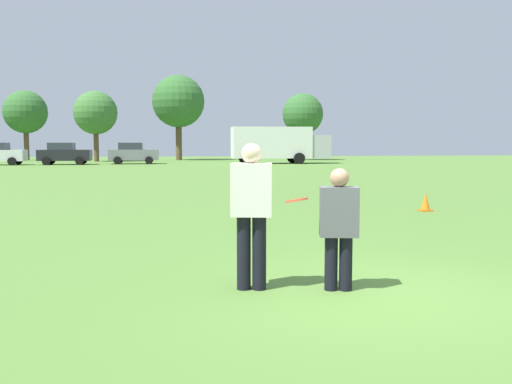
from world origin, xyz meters
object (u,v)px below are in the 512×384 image
player_thrower (251,208)px  parked_car_mid_left (64,153)px  player_defender (339,223)px  frisbee (297,200)px  traffic_cone (425,202)px  parked_car_center (133,153)px  box_truck (278,143)px

player_thrower → parked_car_mid_left: parked_car_mid_left is taller
player_defender → parked_car_mid_left: 43.60m
frisbee → parked_car_mid_left: 43.46m
frisbee → traffic_cone: size_ratio=0.57×
parked_car_center → parked_car_mid_left: bearing=-170.9°
parked_car_mid_left → player_defender: bearing=-75.4°
parked_car_center → box_truck: (12.48, -1.04, 0.83)m
player_thrower → parked_car_center: bearing=95.8°
player_thrower → player_defender: size_ratio=1.20×
player_thrower → parked_car_center: (-4.38, 42.91, -0.08)m
frisbee → box_truck: size_ratio=0.03×
frisbee → parked_car_mid_left: bearing=103.9°
traffic_cone → parked_car_center: parked_car_center is taller
player_defender → traffic_cone: player_defender is taller
player_thrower → frisbee: player_thrower is taller
traffic_cone → parked_car_mid_left: 38.10m
player_defender → box_truck: box_truck is taller
player_defender → box_truck: (7.08, 42.05, 0.93)m
frisbee → parked_car_center: (-4.89, 43.08, -0.18)m
player_defender → parked_car_center: parked_car_center is taller
player_defender → box_truck: size_ratio=0.17×
frisbee → traffic_cone: 9.03m
player_thrower → parked_car_mid_left: size_ratio=0.42×
parked_car_mid_left → box_truck: size_ratio=0.49×
traffic_cone → parked_car_mid_left: parked_car_mid_left is taller
parked_car_mid_left → box_truck: bearing=-0.5°
player_thrower → parked_car_mid_left: 43.17m
player_defender → player_thrower: bearing=169.6°
frisbee → parked_car_center: parked_car_center is taller
parked_car_center → box_truck: size_ratio=0.49×
frisbee → parked_car_mid_left: (-10.45, 42.18, -0.18)m
player_defender → traffic_cone: bearing=58.4°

